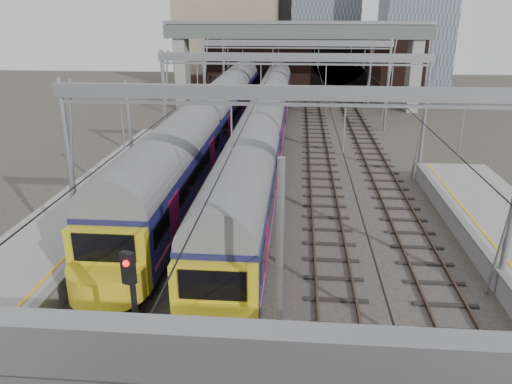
{
  "coord_description": "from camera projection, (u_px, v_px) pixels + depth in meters",
  "views": [
    {
      "loc": [
        0.36,
        -9.4,
        10.28
      ],
      "look_at": [
        -1.47,
        12.13,
        2.4
      ],
      "focal_mm": 35.0,
      "sensor_mm": 36.0,
      "label": 1
    }
  ],
  "objects": [
    {
      "name": "tracks",
      "position": [
        288.0,
        217.0,
        26.39
      ],
      "size": [
        14.4,
        80.0,
        0.22
      ],
      "color": "#4C3828",
      "rests_on": "ground"
    },
    {
      "name": "overhead_line",
      "position": [
        293.0,
        76.0,
        30.22
      ],
      "size": [
        16.8,
        80.0,
        8.0
      ],
      "color": "gray",
      "rests_on": "ground"
    },
    {
      "name": "retaining_wall",
      "position": [
        308.0,
        64.0,
        59.37
      ],
      "size": [
        28.0,
        2.75,
        9.0
      ],
      "color": "black",
      "rests_on": "ground"
    },
    {
      "name": "overbridge",
      "position": [
        297.0,
        41.0,
        52.93
      ],
      "size": [
        28.0,
        3.0,
        9.25
      ],
      "color": "gray",
      "rests_on": "ground"
    },
    {
      "name": "train_main",
      "position": [
        272.0,
        104.0,
        44.43
      ],
      "size": [
        2.74,
        63.46,
        4.74
      ],
      "color": "black",
      "rests_on": "ground"
    },
    {
      "name": "train_second",
      "position": [
        219.0,
        112.0,
        40.4
      ],
      "size": [
        2.91,
        50.42,
        4.97
      ],
      "color": "black",
      "rests_on": "ground"
    },
    {
      "name": "signal_near_left",
      "position": [
        134.0,
        311.0,
        12.82
      ],
      "size": [
        0.37,
        0.46,
        4.75
      ],
      "rotation": [
        0.0,
        0.0,
        -0.3
      ],
      "color": "black",
      "rests_on": "ground"
    },
    {
      "name": "equip_cover_a",
      "position": [
        195.0,
        371.0,
        15.05
      ],
      "size": [
        0.87,
        0.7,
        0.09
      ],
      "primitive_type": "cube",
      "rotation": [
        0.0,
        0.0,
        -0.24
      ],
      "color": "#1655AC",
      "rests_on": "ground"
    }
  ]
}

